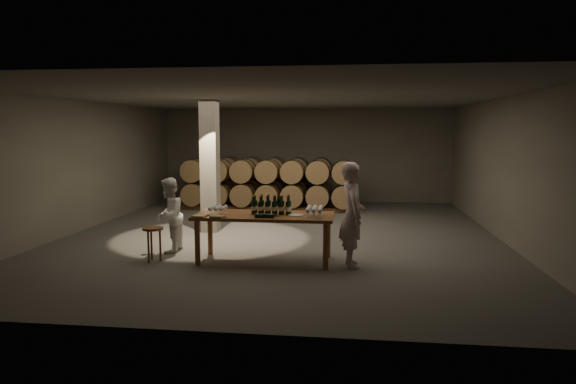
# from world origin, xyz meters

# --- Properties ---
(room) EXTENTS (12.00, 12.00, 12.00)m
(room) POSITION_xyz_m (-1.80, 0.20, 1.60)
(room) COLOR #53514E
(room) RESTS_ON ground
(tasting_table) EXTENTS (2.60, 1.10, 0.90)m
(tasting_table) POSITION_xyz_m (0.00, -2.50, 0.80)
(tasting_table) COLOR brown
(tasting_table) RESTS_ON ground
(barrel_stack_back) EXTENTS (4.70, 0.95, 1.57)m
(barrel_stack_back) POSITION_xyz_m (-1.35, 5.20, 0.83)
(barrel_stack_back) COLOR brown
(barrel_stack_back) RESTS_ON ground
(barrel_stack_front) EXTENTS (5.48, 0.95, 1.57)m
(barrel_stack_front) POSITION_xyz_m (-0.96, 3.80, 0.83)
(barrel_stack_front) COLOR brown
(barrel_stack_front) RESTS_ON ground
(bottle_cluster) EXTENTS (0.74, 0.24, 0.36)m
(bottle_cluster) POSITION_xyz_m (0.12, -2.44, 1.03)
(bottle_cluster) COLOR black
(bottle_cluster) RESTS_ON tasting_table
(lying_bottles) EXTENTS (0.45, 0.08, 0.08)m
(lying_bottles) POSITION_xyz_m (0.08, -2.88, 0.94)
(lying_bottles) COLOR black
(lying_bottles) RESTS_ON tasting_table
(glass_cluster_left) EXTENTS (0.30, 0.41, 0.16)m
(glass_cluster_left) POSITION_xyz_m (-0.87, -2.59, 1.01)
(glass_cluster_left) COLOR silver
(glass_cluster_left) RESTS_ON tasting_table
(glass_cluster_right) EXTENTS (0.31, 0.53, 0.18)m
(glass_cluster_right) POSITION_xyz_m (0.95, -2.62, 1.03)
(glass_cluster_right) COLOR silver
(glass_cluster_right) RESTS_ON tasting_table
(plate) EXTENTS (0.29, 0.29, 0.02)m
(plate) POSITION_xyz_m (0.60, -2.58, 0.91)
(plate) COLOR silver
(plate) RESTS_ON tasting_table
(notebook_near) EXTENTS (0.25, 0.20, 0.03)m
(notebook_near) POSITION_xyz_m (-0.80, -2.94, 0.92)
(notebook_near) COLOR olive
(notebook_near) RESTS_ON tasting_table
(notebook_corner) EXTENTS (0.26, 0.32, 0.03)m
(notebook_corner) POSITION_xyz_m (-1.13, -2.88, 0.91)
(notebook_corner) COLOR olive
(notebook_corner) RESTS_ON tasting_table
(pen) EXTENTS (0.15, 0.05, 0.01)m
(pen) POSITION_xyz_m (-0.68, -2.94, 0.91)
(pen) COLOR black
(pen) RESTS_ON tasting_table
(stool) EXTENTS (0.39, 0.39, 0.65)m
(stool) POSITION_xyz_m (-2.09, -2.77, 0.53)
(stool) COLOR brown
(stool) RESTS_ON ground
(person_man) EXTENTS (0.58, 0.77, 1.91)m
(person_man) POSITION_xyz_m (1.64, -2.66, 0.95)
(person_man) COLOR beige
(person_man) RESTS_ON ground
(person_woman) EXTENTS (0.59, 0.75, 1.52)m
(person_woman) POSITION_xyz_m (-2.05, -2.01, 0.76)
(person_woman) COLOR white
(person_woman) RESTS_ON ground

